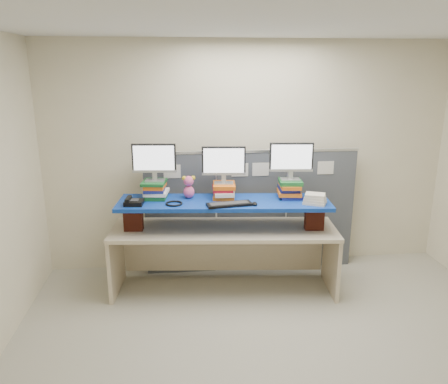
{
  "coord_description": "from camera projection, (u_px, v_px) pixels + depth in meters",
  "views": [
    {
      "loc": [
        -0.87,
        -3.25,
        2.47
      ],
      "look_at": [
        -0.39,
        1.27,
        1.17
      ],
      "focal_mm": 35.0,
      "sensor_mm": 36.0,
      "label": 1
    }
  ],
  "objects": [
    {
      "name": "keyboard",
      "position": [
        229.0,
        204.0,
        4.58
      ],
      "size": [
        0.49,
        0.22,
        0.03
      ],
      "rotation": [
        0.0,
        0.0,
        0.14
      ],
      "color": "black",
      "rests_on": "blue_board"
    },
    {
      "name": "book_stack_center",
      "position": [
        224.0,
        190.0,
        4.84
      ],
      "size": [
        0.27,
        0.33,
        0.16
      ],
      "color": "orange",
      "rests_on": "blue_board"
    },
    {
      "name": "brick_pier_right",
      "position": [
        314.0,
        217.0,
        4.76
      ],
      "size": [
        0.21,
        0.13,
        0.27
      ],
      "primitive_type": "cube",
      "rotation": [
        0.0,
        0.0,
        -0.09
      ],
      "color": "maroon",
      "rests_on": "desk"
    },
    {
      "name": "desk",
      "position": [
        224.0,
        241.0,
        4.88
      ],
      "size": [
        2.54,
        0.95,
        0.76
      ],
      "rotation": [
        0.0,
        0.0,
        -0.09
      ],
      "color": "beige",
      "rests_on": "ground"
    },
    {
      "name": "monitor_right",
      "position": [
        291.0,
        159.0,
        4.75
      ],
      "size": [
        0.48,
        0.15,
        0.42
      ],
      "rotation": [
        0.0,
        0.0,
        -0.09
      ],
      "color": "#AFB0B5",
      "rests_on": "book_stack_right"
    },
    {
      "name": "cubicle_partition",
      "position": [
        251.0,
        211.0,
        5.36
      ],
      "size": [
        2.6,
        0.06,
        1.53
      ],
      "color": "#40454C",
      "rests_on": "ground"
    },
    {
      "name": "plush_toy",
      "position": [
        189.0,
        187.0,
        4.82
      ],
      "size": [
        0.15,
        0.11,
        0.25
      ],
      "rotation": [
        0.0,
        0.0,
        0.14
      ],
      "color": "#EC5992",
      "rests_on": "blue_board"
    },
    {
      "name": "blue_board",
      "position": [
        224.0,
        203.0,
        4.76
      ],
      "size": [
        2.35,
        0.79,
        0.04
      ],
      "primitive_type": "cube",
      "rotation": [
        0.0,
        0.0,
        -0.09
      ],
      "color": "#0C1C96",
      "rests_on": "brick_pier_left"
    },
    {
      "name": "mouse",
      "position": [
        255.0,
        204.0,
        4.6
      ],
      "size": [
        0.08,
        0.11,
        0.03
      ],
      "primitive_type": "ellipsoid",
      "rotation": [
        0.0,
        0.0,
        -0.32
      ],
      "color": "black",
      "rests_on": "blue_board"
    },
    {
      "name": "room",
      "position": [
        289.0,
        206.0,
        3.49
      ],
      "size": [
        5.0,
        4.0,
        2.8
      ],
      "color": "beige",
      "rests_on": "ground"
    },
    {
      "name": "binder_stack",
      "position": [
        315.0,
        199.0,
        4.64
      ],
      "size": [
        0.29,
        0.27,
        0.11
      ],
      "rotation": [
        0.0,
        0.0,
        -0.45
      ],
      "color": "beige",
      "rests_on": "blue_board"
    },
    {
      "name": "monitor_left",
      "position": [
        154.0,
        160.0,
        4.74
      ],
      "size": [
        0.48,
        0.15,
        0.42
      ],
      "rotation": [
        0.0,
        0.0,
        -0.09
      ],
      "color": "#AFB0B5",
      "rests_on": "book_stack_left"
    },
    {
      "name": "book_stack_right",
      "position": [
        290.0,
        189.0,
        4.85
      ],
      "size": [
        0.29,
        0.31,
        0.2
      ],
      "color": "navy",
      "rests_on": "blue_board"
    },
    {
      "name": "desk_phone",
      "position": [
        133.0,
        202.0,
        4.61
      ],
      "size": [
        0.21,
        0.19,
        0.08
      ],
      "rotation": [
        0.0,
        0.0,
        -0.1
      ],
      "color": "black",
      "rests_on": "blue_board"
    },
    {
      "name": "headset",
      "position": [
        174.0,
        204.0,
        4.62
      ],
      "size": [
        0.21,
        0.21,
        0.02
      ],
      "primitive_type": "torus",
      "rotation": [
        0.0,
        0.0,
        -0.15
      ],
      "color": "black",
      "rests_on": "blue_board"
    },
    {
      "name": "monitor_center",
      "position": [
        224.0,
        163.0,
        4.75
      ],
      "size": [
        0.48,
        0.15,
        0.42
      ],
      "rotation": [
        0.0,
        0.0,
        -0.09
      ],
      "color": "#AFB0B5",
      "rests_on": "book_stack_center"
    },
    {
      "name": "book_stack_left",
      "position": [
        155.0,
        189.0,
        4.83
      ],
      "size": [
        0.31,
        0.33,
        0.19
      ],
      "color": "#195E28",
      "rests_on": "blue_board"
    },
    {
      "name": "brick_pier_left",
      "position": [
        133.0,
        218.0,
        4.74
      ],
      "size": [
        0.21,
        0.13,
        0.27
      ],
      "primitive_type": "cube",
      "rotation": [
        0.0,
        0.0,
        -0.09
      ],
      "color": "maroon",
      "rests_on": "desk"
    }
  ]
}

